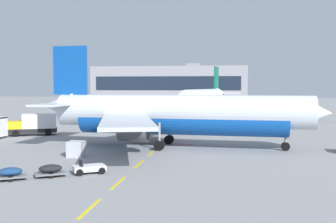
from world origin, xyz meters
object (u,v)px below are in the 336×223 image
(airliner_foreground, at_px, (176,114))
(airliner_mid_left, at_px, (204,98))
(fuel_service_truck, at_px, (34,124))
(baggage_train, at_px, (51,170))
(uld_cargo_container, at_px, (76,149))

(airliner_foreground, height_order, airliner_mid_left, airliner_mid_left)
(fuel_service_truck, xyz_separation_m, baggage_train, (14.21, -25.65, -1.12))
(airliner_foreground, relative_size, fuel_service_truck, 4.74)
(airliner_mid_left, xyz_separation_m, uld_cargo_container, (-9.93, -62.88, -3.34))
(airliner_mid_left, height_order, uld_cargo_container, airliner_mid_left)
(fuel_service_truck, bearing_deg, baggage_train, -61.01)
(airliner_foreground, xyz_separation_m, fuel_service_truck, (-22.27, 8.83, -2.30))
(airliner_mid_left, relative_size, uld_cargo_container, 22.45)
(baggage_train, distance_m, uld_cargo_container, 9.15)
(airliner_foreground, height_order, fuel_service_truck, airliner_foreground)
(airliner_foreground, distance_m, baggage_train, 18.96)
(airliner_foreground, xyz_separation_m, baggage_train, (-8.05, -16.82, -3.42))
(uld_cargo_container, bearing_deg, airliner_mid_left, 81.03)
(airliner_mid_left, distance_m, fuel_service_truck, 51.65)
(airliner_foreground, bearing_deg, airliner_mid_left, 89.43)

